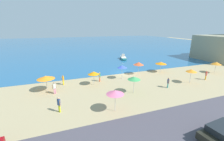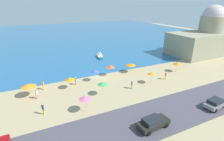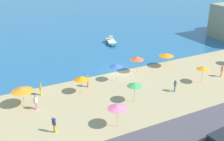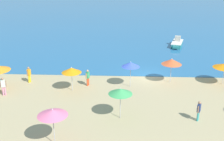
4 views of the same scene
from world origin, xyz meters
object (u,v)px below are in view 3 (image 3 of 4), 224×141
at_px(beach_umbrella_2, 81,78).
at_px(beach_umbrella_1, 137,58).
at_px(parked_car_2, 223,141).
at_px(beach_umbrella_3, 117,107).
at_px(bather_0, 36,101).
at_px(bather_4, 54,123).
at_px(beach_umbrella_7, 166,55).
at_px(bather_3, 88,80).
at_px(bather_5, 222,70).
at_px(beach_umbrella_4, 203,68).
at_px(beach_umbrella_6, 22,89).
at_px(bather_1, 41,88).
at_px(beach_umbrella_5, 135,84).
at_px(beach_umbrella_8, 116,65).
at_px(skiff_nearshore, 111,42).
at_px(bather_2, 175,85).

bearing_deg(beach_umbrella_2, beach_umbrella_1, 14.00).
bearing_deg(parked_car_2, beach_umbrella_3, 132.42).
distance_m(bather_0, bather_4, 5.25).
height_order(beach_umbrella_7, bather_3, beach_umbrella_7).
distance_m(beach_umbrella_2, bather_5, 19.81).
bearing_deg(beach_umbrella_2, beach_umbrella_4, -17.20).
bearing_deg(beach_umbrella_6, bather_3, 8.03).
relative_size(beach_umbrella_4, bather_1, 1.50).
relative_size(beach_umbrella_5, beach_umbrella_6, 1.02).
bearing_deg(beach_umbrella_2, bather_4, -129.70).
relative_size(beach_umbrella_7, bather_0, 1.30).
relative_size(beach_umbrella_7, beach_umbrella_8, 0.88).
distance_m(beach_umbrella_6, bather_4, 6.90).
xyz_separation_m(parked_car_2, skiff_nearshore, (5.45, 32.22, -0.39)).
bearing_deg(bather_4, beach_umbrella_1, 30.90).
xyz_separation_m(beach_umbrella_2, beach_umbrella_4, (15.31, -4.74, 0.16)).
height_order(beach_umbrella_1, bather_5, beach_umbrella_1).
bearing_deg(bather_5, beach_umbrella_8, 157.90).
bearing_deg(bather_0, bather_2, -12.65).
relative_size(bather_3, skiff_nearshore, 0.39).
bearing_deg(beach_umbrella_8, bather_0, -167.62).
xyz_separation_m(beach_umbrella_6, bather_5, (26.31, -4.50, -1.15)).
bearing_deg(beach_umbrella_5, beach_umbrella_1, 56.20).
xyz_separation_m(beach_umbrella_4, bather_0, (-21.29, 3.36, -1.21)).
bearing_deg(beach_umbrella_1, bather_0, -166.39).
bearing_deg(bather_2, beach_umbrella_1, 97.58).
xyz_separation_m(beach_umbrella_7, skiff_nearshore, (-2.11, 14.11, -1.48)).
height_order(beach_umbrella_4, bather_2, beach_umbrella_4).
height_order(beach_umbrella_8, bather_3, beach_umbrella_8).
distance_m(bather_1, skiff_nearshore, 22.57).
height_order(beach_umbrella_6, parked_car_2, beach_umbrella_6).
height_order(beach_umbrella_6, beach_umbrella_8, beach_umbrella_8).
height_order(beach_umbrella_8, parked_car_2, beach_umbrella_8).
relative_size(beach_umbrella_3, bather_3, 1.57).
xyz_separation_m(beach_umbrella_4, bather_4, (-20.78, -1.86, -1.16)).
relative_size(bather_0, bather_2, 1.07).
height_order(beach_umbrella_8, bather_4, beach_umbrella_8).
relative_size(beach_umbrella_2, beach_umbrella_4, 0.94).
bearing_deg(beach_umbrella_5, bather_3, 118.13).
height_order(beach_umbrella_1, skiff_nearshore, beach_umbrella_1).
xyz_separation_m(bather_3, parked_car_2, (5.77, -17.10, -0.08)).
distance_m(beach_umbrella_8, bather_0, 11.79).
bearing_deg(beach_umbrella_4, beach_umbrella_3, -165.67).
height_order(bather_2, bather_4, bather_4).
bearing_deg(bather_0, skiff_nearshore, 43.71).
xyz_separation_m(bather_2, bather_3, (-9.19, 6.29, 0.02)).
bearing_deg(bather_0, parked_car_2, -48.00).
bearing_deg(bather_5, skiff_nearshore, 107.92).
xyz_separation_m(beach_umbrella_3, bather_3, (0.94, 9.76, -1.38)).
relative_size(beach_umbrella_5, beach_umbrella_7, 1.12).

